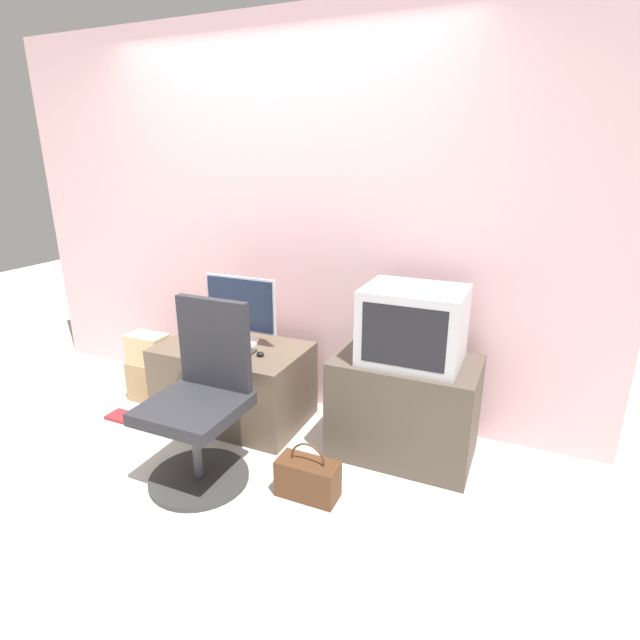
{
  "coord_description": "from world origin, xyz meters",
  "views": [
    {
      "loc": [
        1.63,
        -1.71,
        1.75
      ],
      "look_at": [
        0.45,
        0.95,
        0.78
      ],
      "focal_mm": 28.0,
      "sensor_mm": 36.0,
      "label": 1
    }
  ],
  "objects": [
    {
      "name": "ground_plane",
      "position": [
        0.0,
        0.0,
        0.0
      ],
      "size": [
        12.0,
        12.0,
        0.0
      ],
      "primitive_type": "plane",
      "color": "beige"
    },
    {
      "name": "wall_back",
      "position": [
        0.0,
        1.32,
        1.3
      ],
      "size": [
        4.4,
        0.05,
        2.6
      ],
      "color": "beige",
      "rests_on": "ground_plane"
    },
    {
      "name": "desk",
      "position": [
        -0.16,
        0.88,
        0.26
      ],
      "size": [
        0.98,
        0.61,
        0.53
      ],
      "color": "brown",
      "rests_on": "ground_plane"
    },
    {
      "name": "side_stand",
      "position": [
        1.01,
        0.93,
        0.31
      ],
      "size": [
        0.83,
        0.52,
        0.62
      ],
      "color": "#4C4238",
      "rests_on": "ground_plane"
    },
    {
      "name": "main_monitor",
      "position": [
        -0.13,
        0.97,
        0.76
      ],
      "size": [
        0.52,
        0.22,
        0.46
      ],
      "color": "silver",
      "rests_on": "desk"
    },
    {
      "name": "keyboard",
      "position": [
        -0.1,
        0.81,
        0.54
      ],
      "size": [
        0.28,
        0.13,
        0.01
      ],
      "color": "#2D2D2D",
      "rests_on": "desk"
    },
    {
      "name": "mouse",
      "position": [
        0.1,
        0.81,
        0.54
      ],
      "size": [
        0.05,
        0.04,
        0.03
      ],
      "color": "black",
      "rests_on": "desk"
    },
    {
      "name": "crt_tv",
      "position": [
        1.04,
        0.92,
        0.84
      ],
      "size": [
        0.56,
        0.44,
        0.43
      ],
      "color": "#B7B7BC",
      "rests_on": "side_stand"
    },
    {
      "name": "office_chair",
      "position": [
        0.04,
        0.26,
        0.43
      ],
      "size": [
        0.56,
        0.56,
        1.01
      ],
      "color": "#333333",
      "rests_on": "ground_plane"
    },
    {
      "name": "cardboard_box_lower",
      "position": [
        -0.88,
        0.86,
        0.15
      ],
      "size": [
        0.32,
        0.2,
        0.3
      ],
      "color": "#A3845B",
      "rests_on": "ground_plane"
    },
    {
      "name": "cardboard_box_upper",
      "position": [
        -0.88,
        0.86,
        0.41
      ],
      "size": [
        0.29,
        0.17,
        0.21
      ],
      "color": "#D1B27F",
      "rests_on": "cardboard_box_lower"
    },
    {
      "name": "handbag",
      "position": [
        0.66,
        0.32,
        0.11
      ],
      "size": [
        0.33,
        0.16,
        0.32
      ],
      "color": "#4C2D19",
      "rests_on": "ground_plane"
    },
    {
      "name": "book",
      "position": [
        -0.89,
        0.54,
        0.01
      ],
      "size": [
        0.19,
        0.14,
        0.02
      ],
      "color": "maroon",
      "rests_on": "ground_plane"
    }
  ]
}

